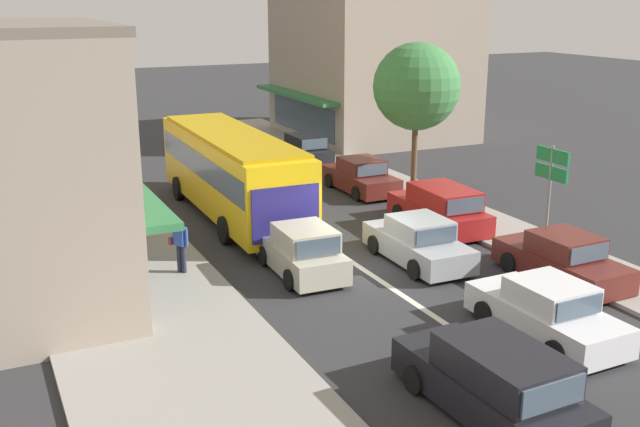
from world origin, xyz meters
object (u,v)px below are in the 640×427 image
(parked_wagon_kerb_second, at_px, (440,208))
(sedan_queue_far_back, at_px, (547,312))
(hatchback_queue_gap_filler, at_px, (303,252))
(traffic_light_downstreet, at_px, (105,104))
(parked_hatchback_kerb_rear, at_px, (304,150))
(sedan_adjacent_lane_trail, at_px, (418,242))
(pedestrian_with_handbag_near, at_px, (180,242))
(directional_road_sign, at_px, (551,174))
(city_bus, at_px, (231,169))
(street_tree_right, at_px, (417,87))
(parked_sedan_kerb_front, at_px, (562,260))
(wagon_adjacent_lane_lead, at_px, (494,382))
(parked_sedan_kerb_third, at_px, (361,177))

(parked_wagon_kerb_second, bearing_deg, sedan_queue_far_back, -107.74)
(hatchback_queue_gap_filler, bearing_deg, traffic_light_downstreet, 96.51)
(hatchback_queue_gap_filler, distance_m, parked_hatchback_kerb_rear, 15.41)
(sedan_adjacent_lane_trail, relative_size, pedestrian_with_handbag_near, 2.60)
(traffic_light_downstreet, height_order, directional_road_sign, traffic_light_downstreet)
(city_bus, bearing_deg, pedestrian_with_handbag_near, -123.01)
(sedan_queue_far_back, height_order, parked_hatchback_kerb_rear, parked_hatchback_kerb_rear)
(city_bus, bearing_deg, street_tree_right, -0.40)
(parked_sedan_kerb_front, height_order, parked_wagon_kerb_second, parked_wagon_kerb_second)
(city_bus, relative_size, parked_hatchback_kerb_rear, 2.93)
(wagon_adjacent_lane_lead, bearing_deg, directional_road_sign, 42.89)
(parked_sedan_kerb_front, height_order, parked_hatchback_kerb_rear, parked_hatchback_kerb_rear)
(parked_hatchback_kerb_rear, bearing_deg, sedan_adjacent_lane_trail, -100.40)
(parked_sedan_kerb_front, distance_m, directional_road_sign, 3.06)
(sedan_queue_far_back, xyz_separation_m, traffic_light_downstreet, (-5.82, 25.88, 2.19))
(hatchback_queue_gap_filler, bearing_deg, city_bus, 89.04)
(parked_sedan_kerb_third, distance_m, street_tree_right, 4.47)
(city_bus, xyz_separation_m, street_tree_right, (8.01, -0.06, 2.65))
(sedan_queue_far_back, relative_size, parked_sedan_kerb_front, 1.00)
(parked_sedan_kerb_front, xyz_separation_m, parked_sedan_kerb_third, (-0.31, 11.77, 0.00))
(directional_road_sign, bearing_deg, hatchback_queue_gap_filler, 166.83)
(wagon_adjacent_lane_lead, height_order, sedan_queue_far_back, wagon_adjacent_lane_lead)
(hatchback_queue_gap_filler, relative_size, parked_wagon_kerb_second, 0.82)
(hatchback_queue_gap_filler, distance_m, traffic_light_downstreet, 19.60)
(traffic_light_downstreet, bearing_deg, hatchback_queue_gap_filler, -83.49)
(parked_sedan_kerb_front, bearing_deg, sedan_queue_far_back, -137.78)
(city_bus, distance_m, hatchback_queue_gap_filler, 6.82)
(sedan_queue_far_back, relative_size, directional_road_sign, 1.18)
(pedestrian_with_handbag_near, bearing_deg, sedan_adjacent_lane_trail, -15.87)
(street_tree_right, bearing_deg, parked_hatchback_kerb_rear, 103.23)
(traffic_light_downstreet, distance_m, street_tree_right, 16.45)
(traffic_light_downstreet, bearing_deg, sedan_queue_far_back, -77.33)
(city_bus, xyz_separation_m, wagon_adjacent_lane_lead, (0.06, -15.58, -1.14))
(parked_hatchback_kerb_rear, height_order, directional_road_sign, directional_road_sign)
(parked_hatchback_kerb_rear, bearing_deg, street_tree_right, -76.77)
(hatchback_queue_gap_filler, bearing_deg, parked_sedan_kerb_front, -29.82)
(sedan_queue_far_back, distance_m, parked_sedan_kerb_third, 14.75)
(parked_wagon_kerb_second, xyz_separation_m, parked_hatchback_kerb_rear, (0.02, 11.90, -0.04))
(parked_hatchback_kerb_rear, bearing_deg, hatchback_queue_gap_filler, -114.49)
(city_bus, height_order, parked_sedan_kerb_third, city_bus)
(parked_wagon_kerb_second, height_order, parked_sedan_kerb_third, parked_wagon_kerb_second)
(directional_road_sign, bearing_deg, sedan_queue_far_back, -131.41)
(hatchback_queue_gap_filler, relative_size, sedan_queue_far_back, 0.88)
(city_bus, height_order, traffic_light_downstreet, traffic_light_downstreet)
(parked_sedan_kerb_front, height_order, pedestrian_with_handbag_near, pedestrian_with_handbag_near)
(city_bus, height_order, pedestrian_with_handbag_near, city_bus)
(parked_wagon_kerb_second, bearing_deg, sedan_adjacent_lane_trail, -134.47)
(sedan_queue_far_back, relative_size, parked_hatchback_kerb_rear, 1.14)
(hatchback_queue_gap_filler, height_order, parked_wagon_kerb_second, parked_wagon_kerb_second)
(sedan_adjacent_lane_trail, bearing_deg, parked_sedan_kerb_front, -47.67)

